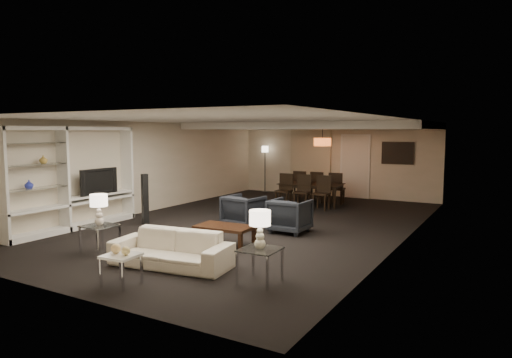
{
  "coord_description": "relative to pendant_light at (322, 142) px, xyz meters",
  "views": [
    {
      "loc": [
        5.44,
        -9.46,
        2.25
      ],
      "look_at": [
        0.0,
        0.0,
        1.1
      ],
      "focal_mm": 32.0,
      "sensor_mm": 36.0,
      "label": 1
    }
  ],
  "objects": [
    {
      "name": "armchair_right",
      "position": [
        0.81,
        -3.93,
        -1.54
      ],
      "size": [
        0.81,
        0.83,
        0.75
      ],
      "primitive_type": "imported",
      "rotation": [
        0.0,
        0.0,
        3.14
      ],
      "color": "black",
      "rests_on": "floor"
    },
    {
      "name": "chair_nm",
      "position": [
        -0.28,
        -0.83,
        -1.43
      ],
      "size": [
        0.5,
        0.5,
        0.98
      ],
      "primitive_type": null,
      "rotation": [
        0.0,
        0.0,
        0.11
      ],
      "color": "black",
      "rests_on": "floor"
    },
    {
      "name": "media_unit",
      "position": [
        -3.61,
        -6.1,
        -0.74
      ],
      "size": [
        0.38,
        3.4,
        2.35
      ],
      "primitive_type": null,
      "color": "white",
      "rests_on": "wall_left"
    },
    {
      "name": "chair_nr",
      "position": [
        0.32,
        -0.83,
        -1.43
      ],
      "size": [
        0.46,
        0.46,
        0.98
      ],
      "primitive_type": null,
      "rotation": [
        0.0,
        0.0,
        0.02
      ],
      "color": "black",
      "rests_on": "floor"
    },
    {
      "name": "wall_front",
      "position": [
        -0.3,
        -9.0,
        -0.67
      ],
      "size": [
        7.0,
        0.02,
        2.5
      ],
      "primitive_type": "cube",
      "color": "beige",
      "rests_on": "ground"
    },
    {
      "name": "side_table_left",
      "position": [
        -1.49,
        -7.23,
        -1.66
      ],
      "size": [
        0.59,
        0.59,
        0.52
      ],
      "primitive_type": null,
      "rotation": [
        0.0,
        0.0,
        -0.06
      ],
      "color": "silver",
      "rests_on": "floor"
    },
    {
      "name": "ceiling",
      "position": [
        -0.3,
        -3.5,
        0.58
      ],
      "size": [
        7.0,
        11.0,
        0.02
      ],
      "primitive_type": "cube",
      "color": "silver",
      "rests_on": "ground"
    },
    {
      "name": "chair_fl",
      "position": [
        -0.88,
        0.47,
        -1.43
      ],
      "size": [
        0.48,
        0.48,
        0.98
      ],
      "primitive_type": null,
      "rotation": [
        0.0,
        0.0,
        3.21
      ],
      "color": "black",
      "rests_on": "floor"
    },
    {
      "name": "pendant_light",
      "position": [
        0.0,
        0.0,
        0.0
      ],
      "size": [
        0.52,
        0.52,
        0.24
      ],
      "primitive_type": "cylinder",
      "color": "#D8591E",
      "rests_on": "ceiling_soffit"
    },
    {
      "name": "table_lamp_left",
      "position": [
        -1.49,
        -7.23,
        -1.11
      ],
      "size": [
        0.34,
        0.34,
        0.58
      ],
      "primitive_type": null,
      "rotation": [
        0.0,
        0.0,
        0.08
      ],
      "color": "beige",
      "rests_on": "side_table_left"
    },
    {
      "name": "curtains",
      "position": [
        -1.2,
        1.92,
        -0.72
      ],
      "size": [
        1.5,
        0.12,
        2.4
      ],
      "primitive_type": "cube",
      "color": "beige",
      "rests_on": "wall_back"
    },
    {
      "name": "gold_gourd_a",
      "position": [
        0.11,
        -8.33,
        -1.38
      ],
      "size": [
        0.15,
        0.15,
        0.15
      ],
      "primitive_type": "sphere",
      "color": "#EDC37D",
      "rests_on": "marble_table"
    },
    {
      "name": "ceiling_soffit",
      "position": [
        -0.3,
        0.0,
        0.48
      ],
      "size": [
        7.0,
        4.0,
        0.2
      ],
      "primitive_type": "cube",
      "color": "silver",
      "rests_on": "ceiling"
    },
    {
      "name": "side_table_right",
      "position": [
        1.91,
        -7.23,
        -1.66
      ],
      "size": [
        0.57,
        0.57,
        0.52
      ],
      "primitive_type": null,
      "rotation": [
        0.0,
        0.0,
        0.03
      ],
      "color": "white",
      "rests_on": "floor"
    },
    {
      "name": "sofa",
      "position": [
        0.21,
        -7.23,
        -1.62
      ],
      "size": [
        2.12,
        1.05,
        0.59
      ],
      "primitive_type": "imported",
      "rotation": [
        0.0,
        0.0,
        0.13
      ],
      "color": "beige",
      "rests_on": "floor"
    },
    {
      "name": "wall_left",
      "position": [
        -3.8,
        -3.5,
        -0.67
      ],
      "size": [
        0.02,
        11.0,
        2.5
      ],
      "primitive_type": "cube",
      "color": "beige",
      "rests_on": "ground"
    },
    {
      "name": "chair_nl",
      "position": [
        -0.88,
        -0.83,
        -1.43
      ],
      "size": [
        0.48,
        0.48,
        0.98
      ],
      "primitive_type": null,
      "rotation": [
        0.0,
        0.0,
        0.05
      ],
      "color": "black",
      "rests_on": "floor"
    },
    {
      "name": "table_lamp_right",
      "position": [
        1.91,
        -7.23,
        -1.11
      ],
      "size": [
        0.35,
        0.35,
        0.58
      ],
      "primitive_type": null,
      "rotation": [
        0.0,
        0.0,
        0.13
      ],
      "color": "beige",
      "rests_on": "side_table_right"
    },
    {
      "name": "door",
      "position": [
        0.4,
        1.97,
        -0.87
      ],
      "size": [
        0.9,
        0.05,
        2.1
      ],
      "primitive_type": "cube",
      "color": "silver",
      "rests_on": "wall_back"
    },
    {
      "name": "television",
      "position": [
        -3.58,
        -5.48,
        -0.86
      ],
      "size": [
        1.07,
        0.14,
        0.61
      ],
      "primitive_type": "imported",
      "rotation": [
        0.0,
        0.0,
        1.57
      ],
      "color": "black",
      "rests_on": "media_unit"
    },
    {
      "name": "chair_fm",
      "position": [
        -0.28,
        0.47,
        -1.43
      ],
      "size": [
        0.46,
        0.46,
        0.98
      ],
      "primitive_type": null,
      "rotation": [
        0.0,
        0.0,
        3.13
      ],
      "color": "black",
      "rests_on": "floor"
    },
    {
      "name": "armchair_left",
      "position": [
        -0.39,
        -3.93,
        -1.54
      ],
      "size": [
        0.89,
        0.91,
        0.75
      ],
      "primitive_type": "imported",
      "rotation": [
        0.0,
        0.0,
        3.04
      ],
      "color": "black",
      "rests_on": "floor"
    },
    {
      "name": "marble_table",
      "position": [
        0.21,
        -8.33,
        -1.69
      ],
      "size": [
        0.5,
        0.5,
        0.46
      ],
      "primitive_type": null,
      "rotation": [
        0.0,
        0.0,
        0.09
      ],
      "color": "white",
      "rests_on": "floor"
    },
    {
      "name": "floor",
      "position": [
        -0.3,
        -3.5,
        -1.92
      ],
      "size": [
        11.0,
        11.0,
        0.0
      ],
      "primitive_type": "plane",
      "color": "black",
      "rests_on": "ground"
    },
    {
      "name": "wall_right",
      "position": [
        3.2,
        -3.5,
        -0.67
      ],
      "size": [
        0.02,
        11.0,
        2.5
      ],
      "primitive_type": "cube",
      "color": "beige",
      "rests_on": "ground"
    },
    {
      "name": "vase_amber",
      "position": [
        -3.61,
        -6.83,
        -0.27
      ],
      "size": [
        0.17,
        0.17,
        0.18
      ],
      "primitive_type": "imported",
      "color": "gold",
      "rests_on": "media_unit"
    },
    {
      "name": "painting",
      "position": [
        1.8,
        1.96,
        -0.37
      ],
      "size": [
        0.95,
        0.04,
        0.65
      ],
      "primitive_type": "cube",
      "color": "#142D38",
      "rests_on": "wall_back"
    },
    {
      "name": "vase_blue",
      "position": [
        -3.61,
        -7.18,
        -0.77
      ],
      "size": [
        0.18,
        0.18,
        0.18
      ],
      "primitive_type": "imported",
      "color": "#2A36B7",
      "rests_on": "media_unit"
    },
    {
      "name": "floor_speaker",
      "position": [
        -2.57,
        -4.9,
        -1.3
      ],
      "size": [
        0.18,
        0.18,
        1.23
      ],
      "primitive_type": "cube",
      "rotation": [
        0.0,
        0.0,
        -0.4
      ],
      "color": "black",
      "rests_on": "floor"
    },
    {
      "name": "gold_gourd_b",
      "position": [
        0.31,
        -8.33,
        -1.39
      ],
      "size": [
        0.13,
        0.13,
        0.13
      ],
      "primitive_type": "sphere",
      "color": "#F0D37F",
      "rests_on": "marble_table"
    },
    {
      "name": "wall_back",
      "position": [
        -0.3,
        2.0,
        -0.67
      ],
      "size": [
        7.0,
        0.02,
        2.5
      ],
      "primitive_type": "cube",
      "color": "beige",
      "rests_on": "ground"
    },
    {
      "name": "coffee_table",
      "position": [
        0.21,
        -5.63,
        -1.72
      ],
      "size": [
        1.14,
        0.7,
        0.4
      ],
      "primitive_type": null,
      "rotation": [
        0.0,
        0.0,
        0.05
      ],
      "color": "black",
      "rests_on": "floor"
    },
    {
      "name": "dining_table",
      "position": [
        -0.28,
        -0.18,
        -1.59
      ],
      "size": [
        1.96,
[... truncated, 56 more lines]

